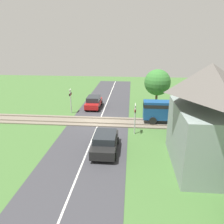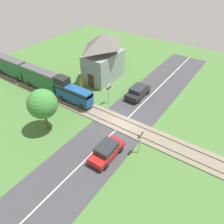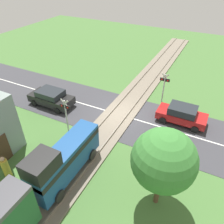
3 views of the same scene
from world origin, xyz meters
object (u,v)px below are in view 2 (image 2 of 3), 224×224
at_px(station_building, 103,58).
at_px(pedestrian_by_station, 81,84).
at_px(crossing_signal_west_approach, 140,138).
at_px(train, 37,77).
at_px(car_far_side, 138,92).
at_px(car_near_crossing, 107,151).
at_px(crossing_signal_east_approach, 109,91).

xyz_separation_m(station_building, pedestrian_by_station, (-4.37, 0.88, -2.75)).
relative_size(crossing_signal_west_approach, pedestrian_by_station, 1.67).
bearing_deg(train, car_far_side, -64.13).
distance_m(station_building, pedestrian_by_station, 5.24).
height_order(station_building, pedestrian_by_station, station_building).
bearing_deg(pedestrian_by_station, crossing_signal_west_approach, -115.00).
height_order(car_near_crossing, crossing_signal_west_approach, crossing_signal_west_approach).
height_order(crossing_signal_west_approach, station_building, station_building).
distance_m(car_far_side, pedestrian_by_station, 8.38).
height_order(car_far_side, crossing_signal_west_approach, crossing_signal_west_approach).
bearing_deg(train, pedestrian_by_station, -57.51).
height_order(car_near_crossing, car_far_side, car_far_side).
relative_size(car_far_side, station_building, 0.58).
xyz_separation_m(train, crossing_signal_west_approach, (-2.73, -18.38, 0.03)).
bearing_deg(train, station_building, -38.56).
bearing_deg(crossing_signal_east_approach, car_near_crossing, -146.01).
bearing_deg(car_near_crossing, crossing_signal_west_approach, -45.48).
height_order(car_far_side, pedestrian_by_station, pedestrian_by_station).
relative_size(car_near_crossing, station_building, 0.56).
height_order(car_far_side, station_building, station_building).
bearing_deg(station_building, car_far_side, -101.28).
bearing_deg(pedestrian_by_station, train, 122.49).
bearing_deg(station_building, crossing_signal_east_approach, -137.70).
xyz_separation_m(crossing_signal_west_approach, pedestrian_by_station, (6.10, 13.08, -1.11)).
bearing_deg(pedestrian_by_station, car_far_side, -69.09).
bearing_deg(crossing_signal_east_approach, car_far_side, -33.24).
distance_m(car_near_crossing, pedestrian_by_station, 13.63).
bearing_deg(station_building, crossing_signal_west_approach, -130.65).
xyz_separation_m(crossing_signal_east_approach, pedestrian_by_station, (0.64, 5.44, -1.11)).
bearing_deg(car_far_side, pedestrian_by_station, 110.91).
xyz_separation_m(train, pedestrian_by_station, (3.37, -5.29, -1.07)).
distance_m(crossing_signal_west_approach, station_building, 16.17).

